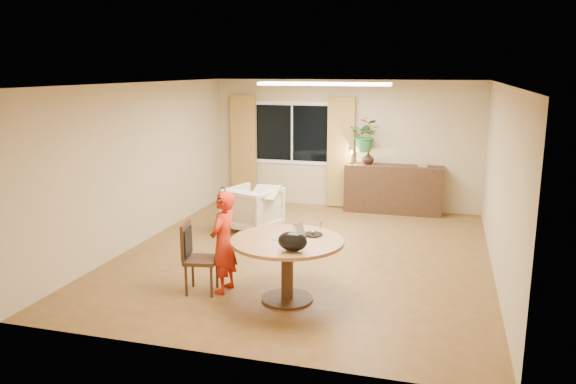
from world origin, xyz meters
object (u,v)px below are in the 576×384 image
Objects in this scene: child at (223,242)px; armchair at (253,209)px; dining_chair at (201,258)px; dining_table at (287,253)px; sideboard at (393,189)px.

child is 1.53× the size of armchair.
child is (0.27, 0.11, 0.20)m from dining_chair.
child reaches higher than armchair.
dining_table is 1.14m from dining_chair.
dining_chair is at bearing -112.15° from sideboard.
dining_chair is 1.06× the size of armchair.
sideboard reaches higher than armchair.
dining_table is 1.05× the size of child.
armchair is (-1.44, 2.82, -0.23)m from dining_table.
sideboard is (1.96, 4.81, 0.02)m from dining_chair.
child is at bearing 11.95° from dining_chair.
dining_table is at bearing -8.24° from dining_chair.
dining_table is 1.61× the size of armchair.
dining_table is at bearing 90.47° from child.
armchair is at bearing -163.32° from child.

